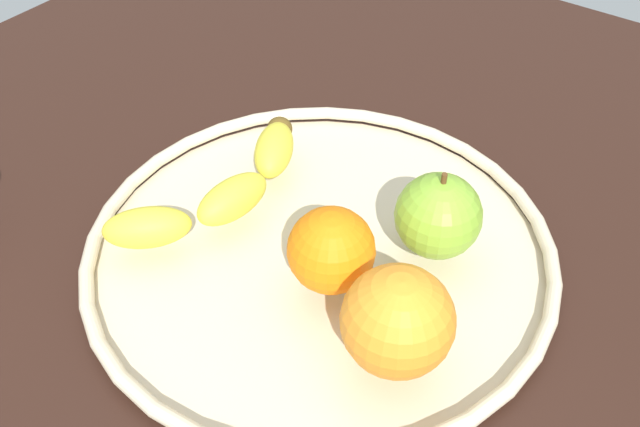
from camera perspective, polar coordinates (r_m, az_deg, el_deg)
The scene contains 6 objects.
ground_plane at distance 60.44cm, azimuth 0.00°, elevation -4.70°, with size 111.55×111.55×4.00cm, color black.
fruit_bowl at distance 58.31cm, azimuth 0.00°, elevation -2.78°, with size 38.84×38.84×1.80cm.
banana at distance 60.46cm, azimuth -7.83°, elevation 2.11°, with size 21.82×9.12×3.39cm.
apple at distance 55.50cm, azimuth 9.54°, elevation -0.19°, with size 6.89×6.89×7.69cm.
orange_back_right at distance 47.51cm, azimuth 6.29°, elevation -8.64°, with size 7.79×7.79×7.79cm, color orange.
orange_back_left at distance 52.27cm, azimuth 0.92°, elevation -2.99°, with size 6.67×6.67×6.67cm, color orange.
Camera 1 is at (-32.77, -23.79, 42.88)cm, focal length 39.57 mm.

